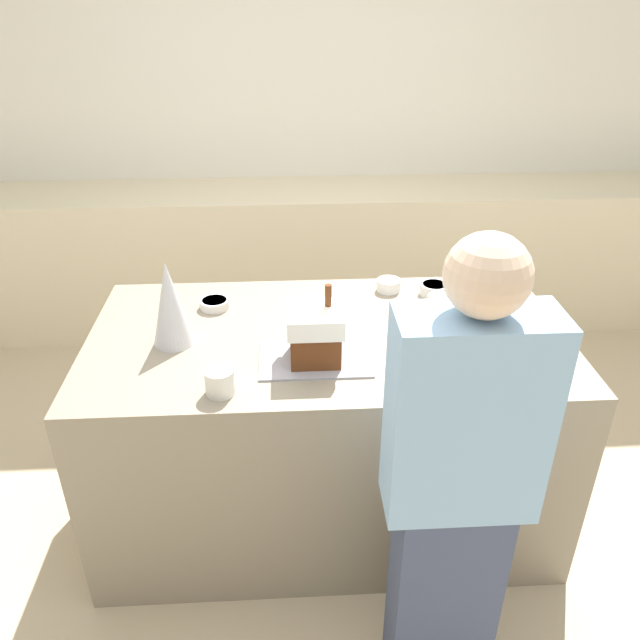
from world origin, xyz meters
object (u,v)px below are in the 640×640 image
Objects in this scene: candy_bowl_beside_tree at (406,311)px; person at (457,488)px; mug at (220,382)px; candy_bowl_far_left at (215,303)px; decorative_tree at (170,304)px; baking_tray at (315,359)px; candy_bowl_near_tray_right at (389,284)px; gingerbread_house at (315,333)px; candy_bowl_behind_tray at (434,289)px.

candy_bowl_beside_tree is 0.90m from person.
mug is (-0.71, -0.49, 0.02)m from candy_bowl_beside_tree.
candy_bowl_far_left is (-0.79, 0.12, -0.01)m from candy_bowl_beside_tree.
decorative_tree is 0.94m from candy_bowl_beside_tree.
mug is (-0.32, -0.19, 0.04)m from baking_tray.
candy_bowl_far_left is at bearing -170.84° from candy_bowl_near_tray_right.
gingerbread_house reaches higher than candy_bowl_beside_tree.
person is at bearing -52.81° from candy_bowl_far_left.
gingerbread_house is at bearing 29.72° from mug.
gingerbread_house reaches higher than candy_bowl_near_tray_right.
candy_bowl_near_tray_right is at bearing 24.29° from decorative_tree.
person reaches higher than gingerbread_house.
candy_bowl_far_left reaches higher than baking_tray.
decorative_tree is at bearing 120.62° from mug.
decorative_tree is 3.32× the size of mug.
baking_tray is 3.21× the size of candy_bowl_beside_tree.
candy_bowl_behind_tray reaches higher than candy_bowl_far_left.
gingerbread_house is at bearing -137.36° from candy_bowl_behind_tray.
baking_tray is 0.57m from decorative_tree.
person is (0.90, -0.75, -0.24)m from decorative_tree.
person is (-0.17, -1.10, -0.10)m from candy_bowl_behind_tray.
candy_bowl_far_left is (-0.40, 0.43, -0.09)m from gingerbread_house.
mug is (-0.32, -0.19, -0.07)m from gingerbread_house.
candy_bowl_beside_tree is (0.39, 0.30, -0.08)m from gingerbread_house.
candy_bowl_beside_tree is at bearing 34.51° from mug.
baking_tray is 0.49m from candy_bowl_beside_tree.
candy_bowl_near_tray_right is 0.20m from candy_bowl_behind_tray.
decorative_tree is at bearing 140.35° from person.
candy_bowl_near_tray_right is (0.35, 0.55, 0.02)m from baking_tray.
candy_bowl_near_tray_right reaches higher than candy_bowl_beside_tree.
person is (0.02, -1.14, -0.10)m from candy_bowl_near_tray_right.
candy_bowl_near_tray_right reaches higher than candy_bowl_far_left.
decorative_tree is at bearing -170.65° from candy_bowl_beside_tree.
gingerbread_house is at bearing -16.30° from decorative_tree.
gingerbread_house is at bearing -47.05° from candy_bowl_far_left.
baking_tray is 0.11m from gingerbread_house.
person is at bearing -57.59° from gingerbread_house.
mug reaches higher than baking_tray.
candy_bowl_beside_tree reaches higher than candy_bowl_far_left.
candy_bowl_behind_tray is at bearing 51.44° from candy_bowl_beside_tree.
candy_bowl_beside_tree is at bearing 38.13° from baking_tray.
person reaches higher than candy_bowl_behind_tray.
decorative_tree reaches higher than candy_bowl_far_left.
gingerbread_house reaches higher than mug.
gingerbread_house reaches higher than candy_bowl_far_left.
baking_tray is 3.22× the size of candy_bowl_behind_tray.
person reaches higher than candy_bowl_far_left.
gingerbread_house is 0.84× the size of decorative_tree.
mug is at bearing -150.28° from baking_tray.
person reaches higher than candy_bowl_beside_tree.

